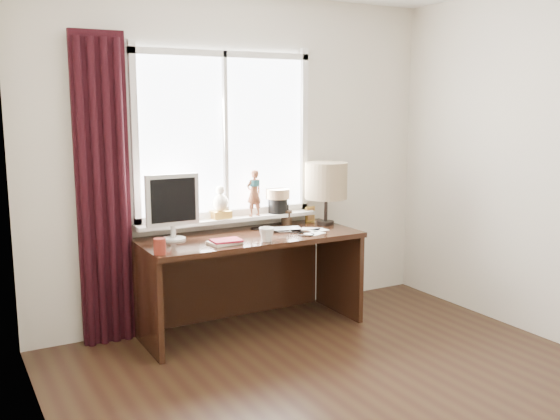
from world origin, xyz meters
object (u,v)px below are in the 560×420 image
mug (266,234)px  desk (245,263)px  monitor (172,203)px  laptop (281,230)px  table_lamp (326,181)px  red_cup (160,246)px

mug → desk: 0.46m
desk → monitor: bearing=176.6°
desk → mug: bearing=-88.6°
laptop → table_lamp: (0.46, 0.06, 0.35)m
laptop → desk: size_ratio=0.19×
red_cup → monitor: bearing=58.8°
monitor → laptop: bearing=-7.2°
red_cup → desk: size_ratio=0.06×
laptop → red_cup: (-1.08, -0.27, 0.04)m
monitor → table_lamp: 1.31m
desk → monitor: monitor is taller
mug → desk: size_ratio=0.07×
desk → table_lamp: size_ratio=3.27×
laptop → red_cup: bearing=-152.4°
red_cup → monitor: (0.23, 0.38, 0.22)m
laptop → desk: 0.39m
mug → monitor: bearing=146.6°
red_cup → table_lamp: 1.61m
red_cup → desk: 0.92m
laptop → red_cup: red_cup is taller
desk → monitor: (-0.57, 0.03, 0.52)m
laptop → table_lamp: bearing=20.3°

